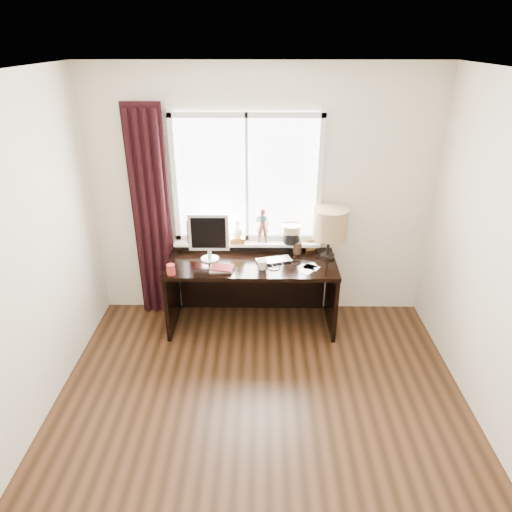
{
  "coord_description": "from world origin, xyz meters",
  "views": [
    {
      "loc": [
        -0.0,
        -2.45,
        2.81
      ],
      "look_at": [
        -0.05,
        1.25,
        1.0
      ],
      "focal_mm": 32.0,
      "sensor_mm": 36.0,
      "label": 1
    }
  ],
  "objects_px": {
    "monitor": "(209,234)",
    "laptop": "(274,260)",
    "mug": "(262,264)",
    "desk": "(252,278)",
    "red_cup": "(171,269)",
    "table_lamp": "(330,224)"
  },
  "relations": [
    {
      "from": "red_cup",
      "to": "table_lamp",
      "type": "distance_m",
      "value": 1.61
    },
    {
      "from": "desk",
      "to": "red_cup",
      "type": "bearing_deg",
      "value": -153.96
    },
    {
      "from": "red_cup",
      "to": "desk",
      "type": "relative_size",
      "value": 0.06
    },
    {
      "from": "monitor",
      "to": "table_lamp",
      "type": "distance_m",
      "value": 1.2
    },
    {
      "from": "table_lamp",
      "to": "red_cup",
      "type": "bearing_deg",
      "value": -165.63
    },
    {
      "from": "laptop",
      "to": "red_cup",
      "type": "distance_m",
      "value": 1.02
    },
    {
      "from": "desk",
      "to": "mug",
      "type": "bearing_deg",
      "value": -67.13
    },
    {
      "from": "desk",
      "to": "monitor",
      "type": "height_order",
      "value": "monitor"
    },
    {
      "from": "monitor",
      "to": "laptop",
      "type": "bearing_deg",
      "value": -3.51
    },
    {
      "from": "laptop",
      "to": "red_cup",
      "type": "bearing_deg",
      "value": -179.92
    },
    {
      "from": "laptop",
      "to": "mug",
      "type": "bearing_deg",
      "value": -142.3
    },
    {
      "from": "laptop",
      "to": "monitor",
      "type": "xyz_separation_m",
      "value": [
        -0.65,
        0.04,
        0.26
      ]
    },
    {
      "from": "mug",
      "to": "desk",
      "type": "bearing_deg",
      "value": 112.87
    },
    {
      "from": "table_lamp",
      "to": "desk",
      "type": "bearing_deg",
      "value": -178.33
    },
    {
      "from": "laptop",
      "to": "table_lamp",
      "type": "distance_m",
      "value": 0.66
    },
    {
      "from": "monitor",
      "to": "desk",
      "type": "bearing_deg",
      "value": 6.91
    },
    {
      "from": "laptop",
      "to": "monitor",
      "type": "relative_size",
      "value": 0.71
    },
    {
      "from": "mug",
      "to": "monitor",
      "type": "bearing_deg",
      "value": 159.16
    },
    {
      "from": "red_cup",
      "to": "monitor",
      "type": "height_order",
      "value": "monitor"
    },
    {
      "from": "table_lamp",
      "to": "laptop",
      "type": "bearing_deg",
      "value": -168.3
    },
    {
      "from": "mug",
      "to": "red_cup",
      "type": "xyz_separation_m",
      "value": [
        -0.86,
        -0.12,
        -0.0
      ]
    },
    {
      "from": "mug",
      "to": "table_lamp",
      "type": "bearing_deg",
      "value": 22.38
    }
  ]
}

